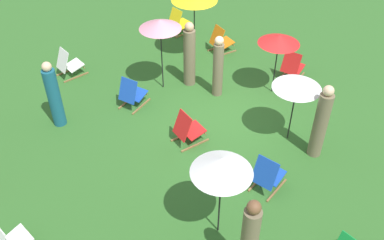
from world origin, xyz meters
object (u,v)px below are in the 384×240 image
at_px(deckchair_8, 68,64).
at_px(person_3, 218,67).
at_px(deckchair_2, 132,94).
at_px(deckchair_3, 292,67).
at_px(umbrella_2, 222,166).
at_px(umbrella_5, 279,39).
at_px(umbrella_0, 298,83).
at_px(deckchair_6, 221,41).
at_px(person_1, 321,123).
at_px(person_4, 189,55).
at_px(umbrella_4, 160,24).
at_px(person_2, 54,96).
at_px(deckchair_10, 268,175).
at_px(deckchair_1, 188,129).
at_px(deckchair_5, 179,22).

xyz_separation_m(deckchair_8, person_3, (-3.50, -2.31, 0.45)).
distance_m(deckchair_2, deckchair_3, 4.46).
bearing_deg(person_3, deckchair_2, 75.90).
relative_size(deckchair_2, umbrella_2, 0.46).
bearing_deg(deckchair_8, person_3, -142.59).
bearing_deg(deckchair_8, umbrella_5, -138.35).
bearing_deg(umbrella_0, deckchair_3, -56.00).
distance_m(deckchair_6, person_1, 4.91).
bearing_deg(umbrella_5, deckchair_2, 55.43).
distance_m(umbrella_2, person_4, 5.01).
bearing_deg(umbrella_4, person_2, 78.12).
relative_size(deckchair_10, umbrella_5, 0.49).
relative_size(deckchair_3, umbrella_0, 0.50).
bearing_deg(person_1, deckchair_8, -62.43).
bearing_deg(deckchair_6, person_1, 171.38).
height_order(deckchair_1, deckchair_10, same).
height_order(umbrella_5, person_3, umbrella_5).
xyz_separation_m(person_3, person_4, (0.88, 0.17, 0.04)).
bearing_deg(person_1, deckchair_10, 5.36).
bearing_deg(deckchair_8, umbrella_2, 176.16).
xyz_separation_m(deckchair_10, umbrella_2, (-0.03, 1.49, 1.33)).
height_order(deckchair_3, deckchair_8, same).
distance_m(deckchair_2, person_1, 4.63).
xyz_separation_m(deckchair_10, person_4, (3.86, -1.55, 0.50)).
bearing_deg(umbrella_0, person_2, 40.07).
height_order(deckchair_5, person_2, person_2).
height_order(deckchair_2, deckchair_3, same).
height_order(umbrella_2, person_1, umbrella_2).
bearing_deg(deckchair_6, umbrella_2, 145.58).
xyz_separation_m(deckchair_1, deckchair_3, (-0.09, -3.91, 0.00)).
bearing_deg(deckchair_10, umbrella_0, -75.66).
xyz_separation_m(umbrella_2, umbrella_5, (2.06, -4.34, -0.14)).
bearing_deg(umbrella_5, deckchair_3, -87.75).
relative_size(deckchair_5, person_3, 0.49).
xyz_separation_m(deckchair_10, umbrella_4, (4.22, -0.89, 1.49)).
bearing_deg(deckchair_1, deckchair_8, 16.10).
bearing_deg(umbrella_2, deckchair_6, -47.69).
height_order(umbrella_0, person_4, person_4).
distance_m(umbrella_0, person_2, 5.53).
relative_size(deckchair_6, deckchair_10, 1.02).
bearing_deg(umbrella_5, umbrella_4, 41.71).
distance_m(deckchair_6, umbrella_2, 6.75).
bearing_deg(deckchair_1, umbrella_4, -16.70).
relative_size(deckchair_2, umbrella_0, 0.51).
relative_size(deckchair_1, umbrella_5, 0.49).
height_order(deckchair_5, person_3, person_3).
relative_size(umbrella_5, person_4, 0.93).
distance_m(deckchair_10, umbrella_5, 3.70).
bearing_deg(person_2, umbrella_4, -165.67).
bearing_deg(deckchair_1, deckchair_5, -30.27).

